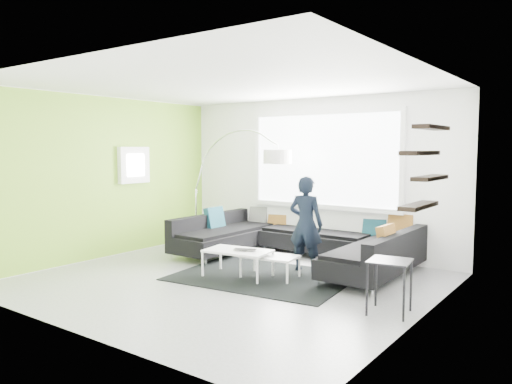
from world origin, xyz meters
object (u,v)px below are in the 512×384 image
(coffee_table, at_px, (254,264))
(laptop, at_px, (244,250))
(side_table, at_px, (389,287))
(arc_lamp, at_px, (196,189))
(person, at_px, (306,224))
(sectional_sofa, at_px, (295,242))

(coffee_table, height_order, laptop, laptop)
(side_table, bearing_deg, laptop, 173.75)
(arc_lamp, relative_size, person, 1.52)
(side_table, relative_size, person, 0.42)
(coffee_table, relative_size, laptop, 3.20)
(sectional_sofa, distance_m, laptop, 1.31)
(person, bearing_deg, side_table, 139.89)
(coffee_table, xyz_separation_m, side_table, (2.21, -0.38, 0.11))
(sectional_sofa, relative_size, side_table, 6.03)
(arc_lamp, xyz_separation_m, person, (2.77, -0.52, -0.38))
(coffee_table, bearing_deg, side_table, -17.82)
(coffee_table, distance_m, laptop, 0.26)
(sectional_sofa, height_order, laptop, sectional_sofa)
(side_table, bearing_deg, person, 147.21)
(sectional_sofa, relative_size, person, 2.55)
(coffee_table, bearing_deg, arc_lamp, 143.20)
(side_table, xyz_separation_m, person, (-1.78, 1.15, 0.43))
(sectional_sofa, height_order, coffee_table, sectional_sofa)
(coffee_table, distance_m, side_table, 2.25)
(arc_lamp, distance_m, laptop, 2.76)
(person, relative_size, laptop, 3.84)
(coffee_table, height_order, person, person)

